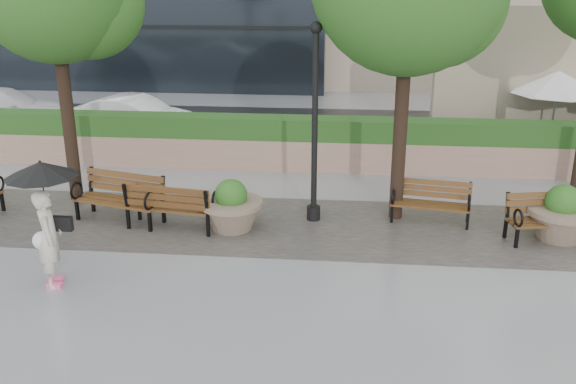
# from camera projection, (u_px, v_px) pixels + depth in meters

# --- Properties ---
(ground) EXTENTS (100.00, 100.00, 0.00)m
(ground) POSITION_uv_depth(u_px,v_px,m) (213.00, 294.00, 10.38)
(ground) COLOR gray
(ground) RESTS_ON ground
(cobble_strip) EXTENTS (28.00, 3.20, 0.01)m
(cobble_strip) POSITION_uv_depth(u_px,v_px,m) (244.00, 224.00, 13.19)
(cobble_strip) COLOR #383330
(cobble_strip) RESTS_ON ground
(hedge_wall) EXTENTS (24.00, 0.80, 1.35)m
(hedge_wall) POSITION_uv_depth(u_px,v_px,m) (268.00, 143.00, 16.73)
(hedge_wall) COLOR #A57E6B
(hedge_wall) RESTS_ON ground
(asphalt_street) EXTENTS (40.00, 7.00, 0.00)m
(asphalt_street) POSITION_uv_depth(u_px,v_px,m) (284.00, 131.00, 20.70)
(asphalt_street) COLOR black
(asphalt_street) RESTS_ON ground
(bench_1) EXTENTS (1.97, 1.20, 0.99)m
(bench_1) POSITION_uv_depth(u_px,v_px,m) (120.00, 208.00, 13.24)
(bench_1) COLOR brown
(bench_1) RESTS_ON ground
(bench_2) EXTENTS (1.88, 0.96, 0.96)m
(bench_2) POSITION_uv_depth(u_px,v_px,m) (172.00, 215.00, 12.89)
(bench_2) COLOR brown
(bench_2) RESTS_ON ground
(bench_3) EXTENTS (1.67, 0.88, 0.85)m
(bench_3) POSITION_uv_depth(u_px,v_px,m) (430.00, 211.00, 13.21)
(bench_3) COLOR brown
(bench_3) RESTS_ON ground
(bench_4) EXTENTS (1.82, 1.05, 0.92)m
(bench_4) POSITION_uv_depth(u_px,v_px,m) (552.00, 228.00, 12.30)
(bench_4) COLOR brown
(bench_4) RESTS_ON ground
(planter_left) EXTENTS (1.26, 1.26, 1.05)m
(planter_left) POSITION_uv_depth(u_px,v_px,m) (231.00, 210.00, 12.81)
(planter_left) COLOR #7F6B56
(planter_left) RESTS_ON ground
(planter_right) EXTENTS (1.32, 1.32, 1.11)m
(planter_right) POSITION_uv_depth(u_px,v_px,m) (561.00, 218.00, 12.34)
(planter_right) COLOR #7F6B56
(planter_right) RESTS_ON ground
(lamppost) EXTENTS (0.28, 0.28, 4.03)m
(lamppost) POSITION_uv_depth(u_px,v_px,m) (315.00, 137.00, 12.83)
(lamppost) COLOR black
(lamppost) RESTS_ON ground
(patio_umb_white) EXTENTS (2.50, 2.50, 2.30)m
(patio_umb_white) POSITION_uv_depth(u_px,v_px,m) (558.00, 83.00, 17.59)
(patio_umb_white) COLOR black
(patio_umb_white) RESTS_ON ground
(car_left) EXTENTS (4.81, 2.88, 1.31)m
(car_left) POSITION_uv_depth(u_px,v_px,m) (4.00, 109.00, 20.76)
(car_left) COLOR white
(car_left) RESTS_ON ground
(car_right) EXTENTS (4.07, 2.28, 1.27)m
(car_right) POSITION_uv_depth(u_px,v_px,m) (136.00, 117.00, 19.69)
(car_right) COLOR white
(car_right) RESTS_ON ground
(pedestrian) EXTENTS (1.15, 1.15, 2.11)m
(pedestrian) POSITION_uv_depth(u_px,v_px,m) (46.00, 212.00, 10.30)
(pedestrian) COLOR beige
(pedestrian) RESTS_ON ground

